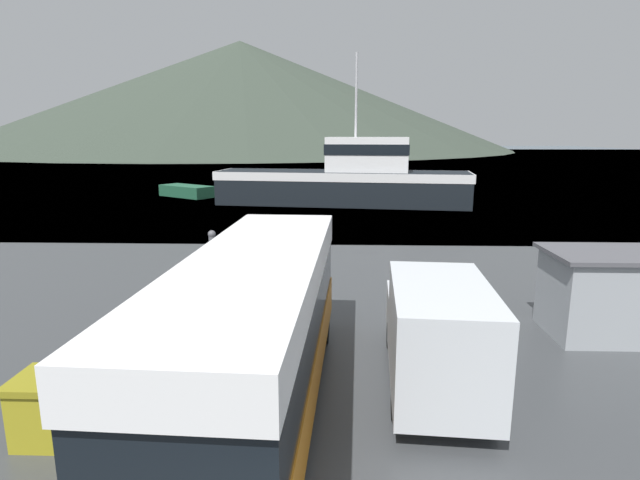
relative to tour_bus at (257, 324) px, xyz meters
The scene contains 9 objects.
water_surface 136.35m from the tour_bus, 88.93° to the left, with size 240.00×240.00×0.00m, color #475B6B.
hill_backdrop 196.36m from the tour_bus, 100.62° to the left, with size 204.44×204.44×41.04m, color #333D33.
tour_bus is the anchor object (origin of this frame).
delivery_van 4.16m from the tour_bus, 15.43° to the left, with size 2.51×5.97×2.63m.
fishing_boat 32.29m from the tour_bus, 85.56° to the left, with size 21.48×7.29×12.23m.
storage_bin 4.12m from the tour_bus, 161.11° to the right, with size 1.49×1.18×1.31m.
dock_kiosk 10.50m from the tour_bus, 24.34° to the left, with size 3.51×2.57×2.53m.
small_boat 39.22m from the tour_bus, 108.80° to the left, with size 5.82×4.95×1.06m.
mooring_bollard 15.98m from the tour_bus, 107.45° to the left, with size 0.40×0.40×0.98m.
Camera 1 is at (-0.89, -4.12, 5.81)m, focal length 28.00 mm.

